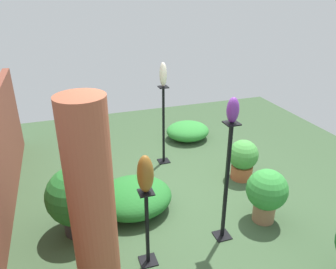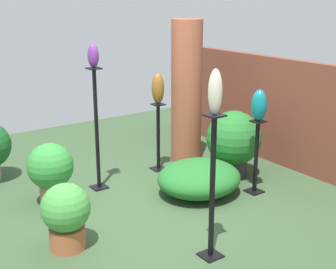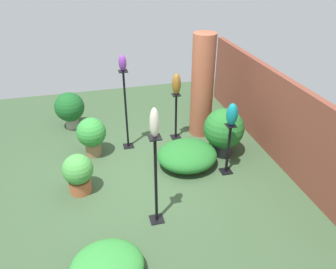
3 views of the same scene
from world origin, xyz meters
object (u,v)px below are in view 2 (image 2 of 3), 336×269
potted_plant_mid_left (234,140)px  brick_pillar (186,92)px  art_vase_bronze (158,89)px  art_vase_violet (93,56)px  art_vase_ivory (215,92)px  pedestal_ivory (212,194)px  pedestal_teal (256,161)px  potted_plant_back_center (66,214)px  potted_plant_front_left (51,169)px  pedestal_violet (97,134)px  pedestal_bronze (158,140)px  art_vase_teal (259,105)px

potted_plant_mid_left → brick_pillar: bearing=-171.2°
brick_pillar → art_vase_bronze: (0.08, -0.56, 0.13)m
art_vase_bronze → art_vase_violet: size_ratio=1.48×
art_vase_violet → art_vase_ivory: art_vase_violet is taller
art_vase_ivory → potted_plant_mid_left: size_ratio=0.44×
pedestal_ivory → art_vase_violet: size_ratio=4.89×
pedestal_ivory → art_vase_ivory: size_ratio=3.48×
pedestal_teal → potted_plant_back_center: 2.51m
pedestal_teal → potted_plant_front_left: (-1.16, -2.23, 0.02)m
pedestal_teal → potted_plant_front_left: pedestal_teal is taller
pedestal_violet → potted_plant_front_left: pedestal_violet is taller
art_vase_bronze → art_vase_violet: 1.15m
pedestal_teal → brick_pillar: bearing=179.2°
brick_pillar → pedestal_teal: brick_pillar is taller
art_vase_bronze → potted_plant_mid_left: (0.80, 0.70, -0.67)m
potted_plant_mid_left → art_vase_violet: bearing=-112.0°
pedestal_bronze → pedestal_teal: bearing=21.4°
pedestal_violet → art_vase_violet: 0.99m
pedestal_bronze → art_vase_bronze: bearing=-26.6°
pedestal_bronze → art_vase_bronze: 0.74m
art_vase_teal → pedestal_bronze: bearing=-158.6°
pedestal_ivory → art_vase_violet: 2.37m
art_vase_teal → potted_plant_front_left: bearing=-117.4°
brick_pillar → pedestal_teal: (1.46, -0.02, -0.62)m
pedestal_bronze → potted_plant_back_center: size_ratio=1.42×
pedestal_bronze → potted_plant_front_left: size_ratio=1.27×
potted_plant_mid_left → pedestal_teal: bearing=-15.3°
pedestal_violet → art_vase_violet: size_ratio=5.44×
art_vase_ivory → potted_plant_back_center: art_vase_ivory is taller
art_vase_violet → potted_plant_mid_left: size_ratio=0.31×
pedestal_ivory → art_vase_ivory: 0.96m
art_vase_violet → potted_plant_back_center: art_vase_violet is taller
pedestal_bronze → potted_plant_back_center: bearing=-57.0°
brick_pillar → pedestal_teal: bearing=-0.8°
pedestal_teal → pedestal_bronze: size_ratio=0.97×
art_vase_ivory → potted_plant_back_center: bearing=-131.9°
art_vase_bronze → potted_plant_mid_left: bearing=41.2°
pedestal_teal → pedestal_bronze: pedestal_bronze is taller
pedestal_bronze → pedestal_ivory: (2.22, -0.91, 0.22)m
pedestal_teal → potted_plant_back_center: (-0.11, -2.50, -0.05)m
art_vase_ivory → pedestal_teal: bearing=120.1°
brick_pillar → potted_plant_back_center: 2.95m
pedestal_teal → pedestal_violet: bearing=-129.3°
pedestal_ivory → pedestal_bronze: bearing=157.7°
art_vase_violet → art_vase_bronze: bearing=96.1°
potted_plant_front_left → potted_plant_mid_left: 2.46m
pedestal_teal → pedestal_violet: pedestal_violet is taller
pedestal_ivory → art_vase_teal: 1.74m
potted_plant_front_left → pedestal_violet: bearing=99.6°
brick_pillar → art_vase_bronze: brick_pillar is taller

